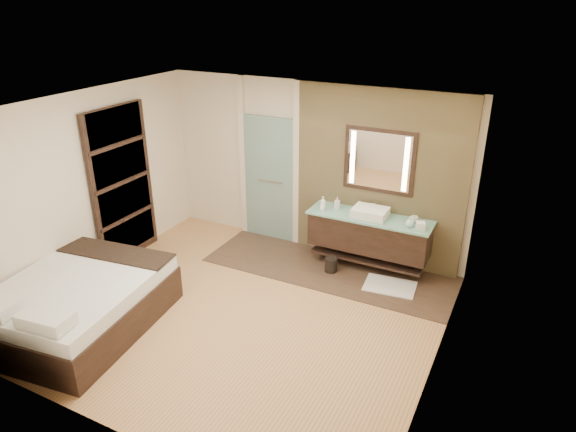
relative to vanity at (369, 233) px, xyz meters
The scene contains 15 objects.
floor 2.29m from the vanity, 119.83° to the right, with size 5.00×5.00×0.00m, color #A37444.
tile_strip 0.83m from the vanity, 147.54° to the right, with size 3.80×1.30×0.01m, color #3D2921.
stone_wall 0.82m from the vanity, 90.00° to the left, with size 2.60×0.08×2.70m, color tan.
vanity is the anchor object (origin of this frame).
mirror_unit 1.10m from the vanity, 90.00° to the left, with size 1.06×0.04×0.96m.
frosted_door 1.95m from the vanity, behind, with size 1.10×0.12×2.70m.
shoji_partition 3.82m from the vanity, 159.50° to the right, with size 0.06×1.20×2.40m.
bed 4.13m from the vanity, 131.78° to the right, with size 1.92×2.29×0.81m.
bath_mat 0.85m from the vanity, 39.86° to the right, with size 0.72×0.50×0.02m, color silver.
waste_bin 0.74m from the vanity, 139.84° to the right, with size 0.19×0.19×0.23m, color black.
tissue_box 0.84m from the vanity, ahead, with size 0.12×0.12×0.10m, color white.
soap_bottle_a 0.83m from the vanity, behind, with size 0.08×0.08×0.21m, color white.
soap_bottle_b 0.67m from the vanity, behind, with size 0.08×0.08×0.17m, color #B2B2B2.
soap_bottle_c 0.71m from the vanity, ahead, with size 0.12×0.12×0.15m, color silver.
cup 0.71m from the vanity, ahead, with size 0.11×0.11×0.09m, color white.
Camera 1 is at (3.13, -4.81, 3.92)m, focal length 32.00 mm.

